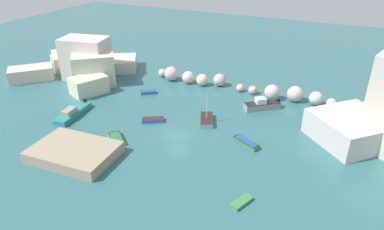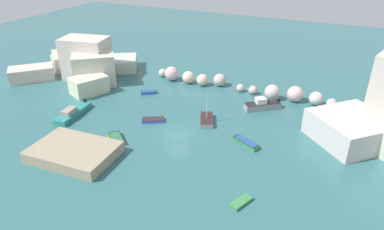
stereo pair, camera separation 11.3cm
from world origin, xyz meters
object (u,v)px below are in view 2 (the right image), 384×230
moored_boat_1 (262,105)px  moored_boat_5 (73,113)px  moored_boat_3 (153,120)px  moored_boat_8 (314,118)px  moored_boat_6 (207,120)px  stone_dock (74,152)px  moored_boat_7 (241,202)px  moored_boat_2 (149,92)px  moored_boat_0 (246,143)px  moored_boat_4 (116,139)px

moored_boat_1 → moored_boat_5: moored_boat_1 is taller
moored_boat_3 → moored_boat_8: (21.06, 10.68, 0.04)m
moored_boat_6 → stone_dock: bearing=-59.5°
moored_boat_1 → moored_boat_7: (4.01, -22.07, -0.48)m
moored_boat_2 → moored_boat_6: moored_boat_6 is taller
moored_boat_3 → moored_boat_8: size_ratio=0.99×
moored_boat_2 → moored_boat_8: (26.96, 2.39, 0.02)m
stone_dock → moored_boat_0: bearing=33.0°
moored_boat_2 → moored_boat_5: size_ratio=0.39×
moored_boat_6 → moored_boat_8: bearing=94.7°
moored_boat_2 → moored_boat_6: (13.01, -5.10, 0.12)m
moored_boat_5 → moored_boat_7: 29.86m
moored_boat_0 → moored_boat_8: size_ratio=1.14×
moored_boat_5 → moored_boat_2: bearing=145.8°
moored_boat_7 → stone_dock: bearing=-66.2°
stone_dock → moored_boat_1: size_ratio=1.84×
stone_dock → moored_boat_1: (17.05, 22.85, -0.02)m
moored_boat_5 → moored_boat_6: moored_boat_6 is taller
stone_dock → moored_boat_3: size_ratio=2.91×
stone_dock → moored_boat_2: (-2.01, 20.27, -0.43)m
moored_boat_5 → moored_boat_8: 35.82m
moored_boat_4 → moored_boat_5: (-10.17, 2.99, 0.22)m
moored_boat_1 → moored_boat_3: size_ratio=1.58×
moored_boat_4 → moored_boat_7: size_ratio=1.30×
moored_boat_4 → moored_boat_3: bearing=-62.0°
stone_dock → moored_boat_8: 33.71m
stone_dock → moored_boat_0: (18.04, 11.72, -0.40)m
moored_boat_1 → moored_boat_7: bearing=61.6°
moored_boat_3 → moored_boat_4: size_ratio=0.97×
moored_boat_3 → moored_boat_4: bearing=-132.9°
stone_dock → moored_boat_6: moored_boat_6 is taller
moored_boat_2 → moored_boat_5: 13.35m
moored_boat_3 → moored_boat_7: bearing=-62.9°
moored_boat_0 → moored_boat_5: (-25.89, -3.45, 0.22)m
moored_boat_2 → moored_boat_0: bearing=122.5°
moored_boat_2 → moored_boat_1: bearing=153.3°
stone_dock → moored_boat_0: 21.51m
moored_boat_6 → moored_boat_7: (10.06, -14.38, -0.18)m
moored_boat_2 → moored_boat_3: bearing=91.0°
stone_dock → moored_boat_6: size_ratio=2.22×
moored_boat_2 → moored_boat_8: moored_boat_8 is taller
moored_boat_0 → moored_boat_7: bearing=131.4°
moored_boat_1 → moored_boat_7: size_ratio=2.00×
stone_dock → moored_boat_7: 21.08m
moored_boat_2 → moored_boat_6: 13.97m
moored_boat_6 → moored_boat_5: bearing=-93.4°
moored_boat_3 → moored_boat_8: bearing=-2.9°
moored_boat_4 → moored_boat_5: size_ratio=0.49×
moored_boat_1 → moored_boat_8: (7.90, -0.19, -0.39)m
moored_boat_1 → moored_boat_6: moored_boat_6 is taller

